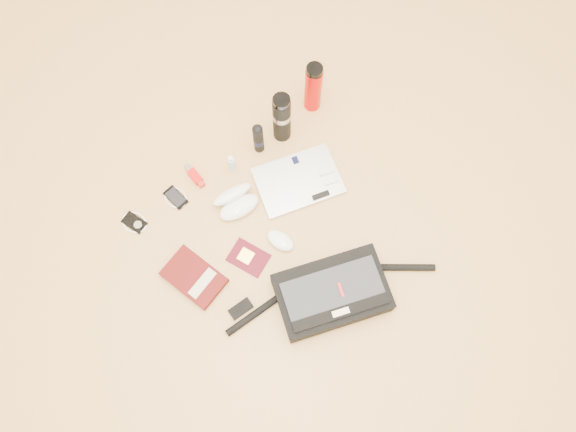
{
  "coord_description": "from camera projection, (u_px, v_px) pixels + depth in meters",
  "views": [
    {
      "loc": [
        -0.39,
        -0.43,
        2.06
      ],
      "look_at": [
        0.04,
        0.1,
        0.06
      ],
      "focal_mm": 35.0,
      "sensor_mm": 36.0,
      "label": 1
    }
  ],
  "objects": [
    {
      "name": "mouse",
      "position": [
        280.0,
        241.0,
        2.13
      ],
      "size": [
        0.09,
        0.13,
        0.04
      ],
      "rotation": [
        0.0,
        0.0,
        0.26
      ],
      "color": "white",
      "rests_on": "ground"
    },
    {
      "name": "ground",
      "position": [
        296.0,
        247.0,
        2.14
      ],
      "size": [
        4.0,
        4.0,
        0.0
      ],
      "primitive_type": "plane",
      "color": "tan",
      "rests_on": "ground"
    },
    {
      "name": "ipod",
      "position": [
        134.0,
        223.0,
        2.16
      ],
      "size": [
        0.1,
        0.1,
        0.01
      ],
      "rotation": [
        0.0,
        0.0,
        0.3
      ],
      "color": "black",
      "rests_on": "ground"
    },
    {
      "name": "inhaler",
      "position": [
        194.0,
        176.0,
        2.22
      ],
      "size": [
        0.03,
        0.11,
        0.03
      ],
      "rotation": [
        0.0,
        0.0,
        -0.01
      ],
      "color": "#B90F0E",
      "rests_on": "ground"
    },
    {
      "name": "thermos_red",
      "position": [
        313.0,
        87.0,
        2.21
      ],
      "size": [
        0.08,
        0.08,
        0.26
      ],
      "rotation": [
        0.0,
        0.0,
        -0.11
      ],
      "color": "#B90302",
      "rests_on": "ground"
    },
    {
      "name": "sunglasses_case",
      "position": [
        236.0,
        201.0,
        2.16
      ],
      "size": [
        0.18,
        0.16,
        0.1
      ],
      "rotation": [
        0.0,
        0.0,
        -0.15
      ],
      "color": "white",
      "rests_on": "ground"
    },
    {
      "name": "passport",
      "position": [
        248.0,
        258.0,
        2.12
      ],
      "size": [
        0.15,
        0.17,
        0.01
      ],
      "rotation": [
        0.0,
        0.0,
        0.36
      ],
      "color": "#450610",
      "rests_on": "ground"
    },
    {
      "name": "book",
      "position": [
        194.0,
        277.0,
        2.08
      ],
      "size": [
        0.19,
        0.25,
        0.04
      ],
      "rotation": [
        0.0,
        0.0,
        0.23
      ],
      "color": "#480B09",
      "rests_on": "ground"
    },
    {
      "name": "aerosol_can",
      "position": [
        258.0,
        138.0,
        2.19
      ],
      "size": [
        0.05,
        0.05,
        0.18
      ],
      "rotation": [
        0.0,
        0.0,
        0.22
      ],
      "color": "black",
      "rests_on": "ground"
    },
    {
      "name": "spray_bottle",
      "position": [
        232.0,
        164.0,
        2.2
      ],
      "size": [
        0.03,
        0.03,
        0.11
      ],
      "rotation": [
        0.0,
        0.0,
        -0.09
      ],
      "color": "#9DC3D7",
      "rests_on": "ground"
    },
    {
      "name": "phone",
      "position": [
        176.0,
        198.0,
        2.2
      ],
      "size": [
        0.08,
        0.1,
        0.01
      ],
      "rotation": [
        0.0,
        0.0,
        0.09
      ],
      "color": "black",
      "rests_on": "ground"
    },
    {
      "name": "thermos_black",
      "position": [
        282.0,
        118.0,
        2.16
      ],
      "size": [
        0.09,
        0.09,
        0.27
      ],
      "rotation": [
        0.0,
        0.0,
        -0.39
      ],
      "color": "black",
      "rests_on": "ground"
    },
    {
      "name": "messenger_bag",
      "position": [
        331.0,
        293.0,
        2.03
      ],
      "size": [
        0.76,
        0.38,
        0.11
      ],
      "rotation": [
        0.0,
        0.0,
        -0.38
      ],
      "color": "black",
      "rests_on": "ground"
    },
    {
      "name": "laptop",
      "position": [
        299.0,
        181.0,
        2.21
      ],
      "size": [
        0.38,
        0.32,
        0.03
      ],
      "rotation": [
        0.0,
        0.0,
        -0.33
      ],
      "color": "#B9BABC",
      "rests_on": "ground"
    }
  ]
}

